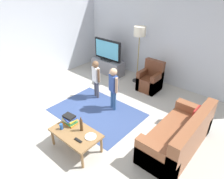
{
  "coord_description": "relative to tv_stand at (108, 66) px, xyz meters",
  "views": [
    {
      "loc": [
        2.83,
        -2.66,
        3.1
      ],
      "look_at": [
        0.0,
        0.6,
        0.65
      ],
      "focal_mm": 32.68,
      "sensor_mm": 36.0,
      "label": 1
    }
  ],
  "objects": [
    {
      "name": "child_center",
      "position": [
        1.6,
        -1.57,
        0.45
      ],
      "size": [
        0.37,
        0.22,
        1.15
      ],
      "color": "#33598C",
      "rests_on": "ground"
    },
    {
      "name": "armchair",
      "position": [
        1.77,
        -0.04,
        0.05
      ],
      "size": [
        0.6,
        0.6,
        0.9
      ],
      "color": "brown",
      "rests_on": "ground"
    },
    {
      "name": "ground",
      "position": [
        1.66,
        -2.3,
        -0.24
      ],
      "size": [
        7.8,
        7.8,
        0.0
      ],
      "primitive_type": "plane",
      "color": "#B2ADA3"
    },
    {
      "name": "tv_stand",
      "position": [
        0.0,
        0.0,
        0.0
      ],
      "size": [
        1.2,
        0.44,
        0.5
      ],
      "color": "slate",
      "rests_on": "ground"
    },
    {
      "name": "book_stack",
      "position": [
        1.67,
        -3.03,
        0.27
      ],
      "size": [
        0.3,
        0.24,
        0.19
      ],
      "color": "orange",
      "rests_on": "coffee_table"
    },
    {
      "name": "wall_back",
      "position": [
        1.66,
        0.7,
        1.11
      ],
      "size": [
        6.0,
        0.12,
        2.7
      ],
      "primitive_type": "cube",
      "color": "silver",
      "rests_on": "ground"
    },
    {
      "name": "floor_lamp",
      "position": [
        1.14,
        0.15,
        1.3
      ],
      "size": [
        0.36,
        0.36,
        1.78
      ],
      "color": "#262626",
      "rests_on": "ground"
    },
    {
      "name": "soda_can",
      "position": [
        1.68,
        -3.25,
        0.24
      ],
      "size": [
        0.07,
        0.07,
        0.12
      ],
      "primitive_type": "cylinder",
      "color": "#2659B2",
      "rests_on": "coffee_table"
    },
    {
      "name": "area_rug",
      "position": [
        1.4,
        -2.0,
        -0.24
      ],
      "size": [
        2.2,
        1.6,
        0.01
      ],
      "primitive_type": "cube",
      "color": "#33477A",
      "rests_on": "ground"
    },
    {
      "name": "couch",
      "position": [
        3.53,
        -1.78,
        0.05
      ],
      "size": [
        0.8,
        1.8,
        0.86
      ],
      "color": "brown",
      "rests_on": "ground"
    },
    {
      "name": "tv",
      "position": [
        0.0,
        -0.02,
        0.6
      ],
      "size": [
        1.1,
        0.28,
        0.71
      ],
      "color": "black",
      "rests_on": "tv_stand"
    },
    {
      "name": "wall_left",
      "position": [
        -1.34,
        -2.3,
        1.11
      ],
      "size": [
        0.12,
        6.0,
        2.7
      ],
      "primitive_type": "cube",
      "color": "silver",
      "rests_on": "ground"
    },
    {
      "name": "plate",
      "position": [
        2.28,
        -3.03,
        0.18
      ],
      "size": [
        0.22,
        0.22,
        0.02
      ],
      "color": "white",
      "rests_on": "coffee_table"
    },
    {
      "name": "bottle",
      "position": [
        2.01,
        -3.01,
        0.31
      ],
      "size": [
        0.06,
        0.06,
        0.31
      ],
      "color": "#4C3319",
      "rests_on": "coffee_table"
    },
    {
      "name": "coffee_table",
      "position": [
        1.96,
        -3.13,
        0.13
      ],
      "size": [
        1.0,
        0.6,
        0.42
      ],
      "color": "olive",
      "rests_on": "ground"
    },
    {
      "name": "child_near_tv",
      "position": [
        0.85,
        -1.43,
        0.42
      ],
      "size": [
        0.36,
        0.19,
        1.1
      ],
      "color": "#4C4C59",
      "rests_on": "ground"
    },
    {
      "name": "tv_remote",
      "position": [
        2.18,
        -3.25,
        0.19
      ],
      "size": [
        0.17,
        0.05,
        0.02
      ],
      "primitive_type": "cube",
      "rotation": [
        0.0,
        0.0,
        0.04
      ],
      "color": "black",
      "rests_on": "coffee_table"
    }
  ]
}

